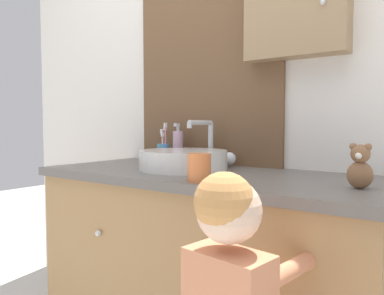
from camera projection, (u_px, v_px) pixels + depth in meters
wall_back at (246, 70)px, 1.73m from camera, size 3.20×0.18×2.50m
vanity_counter at (206, 274)px, 1.52m from camera, size 1.41×0.59×0.84m
sink_basin at (184, 159)px, 1.57m from camera, size 0.37×0.42×0.21m
toothbrush_holder at (163, 152)px, 1.88m from camera, size 0.06×0.06×0.20m
soap_dispenser at (178, 147)px, 1.84m from camera, size 0.05×0.05×0.20m
teddy_bear at (360, 167)px, 1.10m from camera, size 0.07×0.06×0.13m
drinking_cup at (199, 168)px, 1.24m from camera, size 0.08×0.08×0.09m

